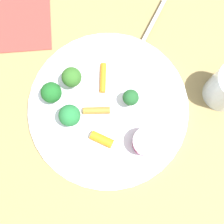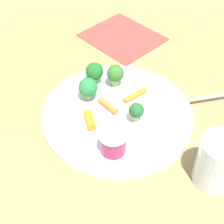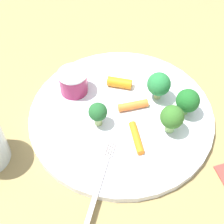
{
  "view_description": "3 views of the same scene",
  "coord_description": "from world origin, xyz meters",
  "px_view_note": "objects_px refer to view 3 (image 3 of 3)",
  "views": [
    {
      "loc": [
        -0.03,
        -0.12,
        0.58
      ],
      "look_at": [
        0.0,
        -0.01,
        0.03
      ],
      "focal_mm": 51.2,
      "sensor_mm": 36.0,
      "label": 1
    },
    {
      "loc": [
        0.24,
        -0.39,
        0.48
      ],
      "look_at": [
        -0.0,
        -0.02,
        0.03
      ],
      "focal_mm": 54.41,
      "sensor_mm": 36.0,
      "label": 2
    },
    {
      "loc": [
        0.18,
        0.29,
        0.43
      ],
      "look_at": [
        0.02,
        0.0,
        0.03
      ],
      "focal_mm": 54.41,
      "sensor_mm": 36.0,
      "label": 3
    }
  ],
  "objects_px": {
    "plate": "(121,115)",
    "broccoli_floret_1": "(160,86)",
    "sauce_cup": "(73,82)",
    "broccoli_floret_3": "(98,114)",
    "carrot_stick_0": "(133,105)",
    "broccoli_floret_2": "(188,101)",
    "fork": "(95,197)",
    "carrot_stick_1": "(120,83)",
    "broccoli_floret_0": "(172,118)",
    "carrot_stick_2": "(136,138)"
  },
  "relations": [
    {
      "from": "broccoli_floret_2",
      "to": "carrot_stick_2",
      "type": "height_order",
      "value": "broccoli_floret_2"
    },
    {
      "from": "broccoli_floret_2",
      "to": "carrot_stick_1",
      "type": "bearing_deg",
      "value": -59.26
    },
    {
      "from": "broccoli_floret_3",
      "to": "fork",
      "type": "height_order",
      "value": "broccoli_floret_3"
    },
    {
      "from": "sauce_cup",
      "to": "carrot_stick_0",
      "type": "relative_size",
      "value": 1.0
    },
    {
      "from": "broccoli_floret_2",
      "to": "carrot_stick_1",
      "type": "xyz_separation_m",
      "value": [
        0.06,
        -0.1,
        -0.02
      ]
    },
    {
      "from": "broccoli_floret_0",
      "to": "carrot_stick_1",
      "type": "relative_size",
      "value": 1.21
    },
    {
      "from": "broccoli_floret_1",
      "to": "carrot_stick_0",
      "type": "height_order",
      "value": "broccoli_floret_1"
    },
    {
      "from": "broccoli_floret_1",
      "to": "fork",
      "type": "distance_m",
      "value": 0.2
    },
    {
      "from": "broccoli_floret_0",
      "to": "broccoli_floret_2",
      "type": "distance_m",
      "value": 0.04
    },
    {
      "from": "plate",
      "to": "fork",
      "type": "relative_size",
      "value": 2.06
    },
    {
      "from": "carrot_stick_0",
      "to": "broccoli_floret_1",
      "type": "bearing_deg",
      "value": 174.43
    },
    {
      "from": "broccoli_floret_3",
      "to": "carrot_stick_2",
      "type": "height_order",
      "value": "broccoli_floret_3"
    },
    {
      "from": "plate",
      "to": "broccoli_floret_1",
      "type": "bearing_deg",
      "value": 177.4
    },
    {
      "from": "broccoli_floret_3",
      "to": "plate",
      "type": "bearing_deg",
      "value": -177.31
    },
    {
      "from": "plate",
      "to": "carrot_stick_0",
      "type": "bearing_deg",
      "value": -176.13
    },
    {
      "from": "broccoli_floret_2",
      "to": "carrot_stick_0",
      "type": "distance_m",
      "value": 0.09
    },
    {
      "from": "plate",
      "to": "carrot_stick_0",
      "type": "xyz_separation_m",
      "value": [
        -0.02,
        -0.0,
        0.01
      ]
    },
    {
      "from": "sauce_cup",
      "to": "carrot_stick_1",
      "type": "relative_size",
      "value": 1.18
    },
    {
      "from": "broccoli_floret_1",
      "to": "broccoli_floret_2",
      "type": "distance_m",
      "value": 0.05
    },
    {
      "from": "sauce_cup",
      "to": "fork",
      "type": "distance_m",
      "value": 0.2
    },
    {
      "from": "broccoli_floret_1",
      "to": "carrot_stick_0",
      "type": "xyz_separation_m",
      "value": [
        0.05,
        -0.0,
        -0.02
      ]
    },
    {
      "from": "broccoli_floret_2",
      "to": "carrot_stick_1",
      "type": "relative_size",
      "value": 1.15
    },
    {
      "from": "broccoli_floret_0",
      "to": "plate",
      "type": "bearing_deg",
      "value": -54.09
    },
    {
      "from": "sauce_cup",
      "to": "broccoli_floret_0",
      "type": "distance_m",
      "value": 0.17
    },
    {
      "from": "broccoli_floret_1",
      "to": "broccoli_floret_2",
      "type": "height_order",
      "value": "broccoli_floret_1"
    },
    {
      "from": "broccoli_floret_0",
      "to": "fork",
      "type": "distance_m",
      "value": 0.16
    },
    {
      "from": "carrot_stick_1",
      "to": "broccoli_floret_0",
      "type": "bearing_deg",
      "value": 99.24
    },
    {
      "from": "carrot_stick_2",
      "to": "carrot_stick_0",
      "type": "bearing_deg",
      "value": -116.66
    },
    {
      "from": "broccoli_floret_1",
      "to": "fork",
      "type": "relative_size",
      "value": 0.35
    },
    {
      "from": "carrot_stick_2",
      "to": "broccoli_floret_2",
      "type": "bearing_deg",
      "value": -176.25
    },
    {
      "from": "sauce_cup",
      "to": "carrot_stick_0",
      "type": "xyz_separation_m",
      "value": [
        -0.06,
        0.08,
        -0.01
      ]
    },
    {
      "from": "broccoli_floret_3",
      "to": "broccoli_floret_0",
      "type": "bearing_deg",
      "value": 144.53
    },
    {
      "from": "plate",
      "to": "carrot_stick_1",
      "type": "distance_m",
      "value": 0.06
    },
    {
      "from": "broccoli_floret_0",
      "to": "broccoli_floret_2",
      "type": "relative_size",
      "value": 1.04
    },
    {
      "from": "plate",
      "to": "fork",
      "type": "xyz_separation_m",
      "value": [
        0.1,
        0.11,
        0.01
      ]
    },
    {
      "from": "fork",
      "to": "plate",
      "type": "bearing_deg",
      "value": -134.15
    },
    {
      "from": "broccoli_floret_2",
      "to": "broccoli_floret_3",
      "type": "relative_size",
      "value": 1.11
    },
    {
      "from": "fork",
      "to": "broccoli_floret_1",
      "type": "bearing_deg",
      "value": -149.03
    },
    {
      "from": "carrot_stick_1",
      "to": "carrot_stick_2",
      "type": "distance_m",
      "value": 0.11
    },
    {
      "from": "plate",
      "to": "carrot_stick_0",
      "type": "distance_m",
      "value": 0.02
    },
    {
      "from": "carrot_stick_1",
      "to": "carrot_stick_2",
      "type": "height_order",
      "value": "carrot_stick_1"
    },
    {
      "from": "plate",
      "to": "broccoli_floret_3",
      "type": "bearing_deg",
      "value": 2.69
    },
    {
      "from": "plate",
      "to": "broccoli_floret_1",
      "type": "relative_size",
      "value": 5.85
    },
    {
      "from": "carrot_stick_1",
      "to": "fork",
      "type": "height_order",
      "value": "carrot_stick_1"
    },
    {
      "from": "broccoli_floret_2",
      "to": "broccoli_floret_3",
      "type": "xyz_separation_m",
      "value": [
        0.13,
        -0.05,
        -0.0
      ]
    },
    {
      "from": "fork",
      "to": "sauce_cup",
      "type": "bearing_deg",
      "value": -107.65
    },
    {
      "from": "carrot_stick_0",
      "to": "broccoli_floret_2",
      "type": "bearing_deg",
      "value": 142.81
    },
    {
      "from": "carrot_stick_0",
      "to": "carrot_stick_2",
      "type": "relative_size",
      "value": 0.88
    },
    {
      "from": "carrot_stick_1",
      "to": "fork",
      "type": "relative_size",
      "value": 0.29
    },
    {
      "from": "sauce_cup",
      "to": "broccoli_floret_3",
      "type": "bearing_deg",
      "value": 91.42
    }
  ]
}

